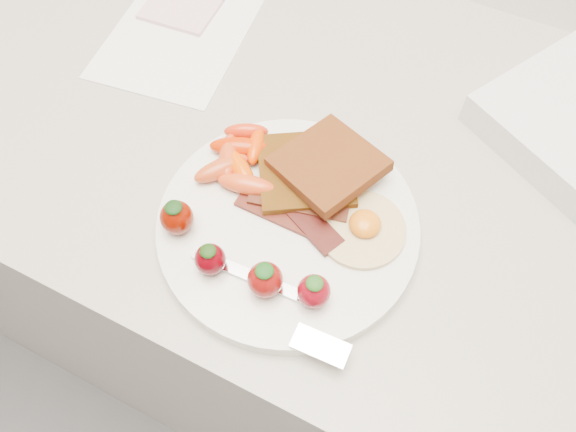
% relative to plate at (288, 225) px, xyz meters
% --- Properties ---
extents(counter, '(2.00, 0.60, 0.90)m').
position_rel_plate_xyz_m(counter, '(-0.02, 0.13, -0.46)').
color(counter, gray).
rests_on(counter, ground).
extents(plate, '(0.27, 0.27, 0.02)m').
position_rel_plate_xyz_m(plate, '(0.00, 0.00, 0.00)').
color(plate, white).
rests_on(plate, counter).
extents(toast_lower, '(0.13, 0.13, 0.01)m').
position_rel_plate_xyz_m(toast_lower, '(-0.01, 0.06, 0.02)').
color(toast_lower, black).
rests_on(toast_lower, plate).
extents(toast_upper, '(0.13, 0.13, 0.02)m').
position_rel_plate_xyz_m(toast_upper, '(0.01, 0.07, 0.03)').
color(toast_upper, '#4A1B04').
rests_on(toast_upper, toast_lower).
extents(fried_egg, '(0.09, 0.09, 0.02)m').
position_rel_plate_xyz_m(fried_egg, '(0.07, 0.02, 0.01)').
color(fried_egg, beige).
rests_on(fried_egg, plate).
extents(bacon_strips, '(0.12, 0.07, 0.01)m').
position_rel_plate_xyz_m(bacon_strips, '(0.00, 0.01, 0.01)').
color(bacon_strips, black).
rests_on(bacon_strips, plate).
extents(baby_carrots, '(0.10, 0.11, 0.02)m').
position_rel_plate_xyz_m(baby_carrots, '(-0.08, 0.04, 0.02)').
color(baby_carrots, '#B92700').
rests_on(baby_carrots, plate).
extents(strawberries, '(0.19, 0.06, 0.04)m').
position_rel_plate_xyz_m(strawberries, '(-0.02, -0.07, 0.03)').
color(strawberries, '#5E0B00').
rests_on(strawberries, plate).
extents(fork, '(0.18, 0.05, 0.00)m').
position_rel_plate_xyz_m(fork, '(0.04, -0.09, 0.01)').
color(fork, silver).
rests_on(fork, plate).
extents(paper_sheet, '(0.20, 0.25, 0.00)m').
position_rel_plate_xyz_m(paper_sheet, '(-0.26, 0.20, -0.01)').
color(paper_sheet, white).
rests_on(paper_sheet, counter).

